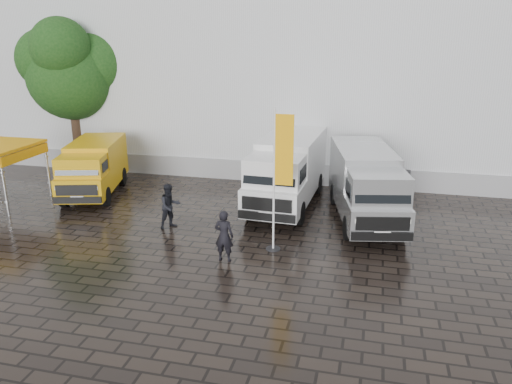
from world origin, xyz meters
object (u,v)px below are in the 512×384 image
wheelie_bin (402,182)px  person_tent (170,206)px  van_silver (366,187)px  flagpole (279,174)px  van_white (287,173)px  van_yellow (94,169)px  person_front (224,236)px

wheelie_bin → person_tent: size_ratio=0.62×
van_silver → wheelie_bin: (1.59, 3.96, -0.83)m
van_silver → flagpole: size_ratio=1.30×
van_white → person_tent: van_white is taller
van_yellow → flagpole: bearing=-39.2°
person_front → person_tent: person_front is taller
wheelie_bin → van_silver: bearing=-105.9°
van_silver → wheelie_bin: 4.34m
person_front → person_tent: 3.64m
van_white → wheelie_bin: size_ratio=6.24×
van_yellow → van_white: size_ratio=0.77×
flagpole → person_tent: 4.87m
van_white → wheelie_bin: bearing=33.3°
wheelie_bin → person_tent: bearing=-137.2°
flagpole → person_tent: size_ratio=2.82×
van_white → van_silver: van_white is taller
van_white → van_silver: 3.46m
van_silver → wheelie_bin: bearing=56.2°
van_yellow → van_silver: van_silver is taller
van_yellow → person_front: size_ratio=2.98×
van_silver → person_front: 6.50m
flagpole → wheelie_bin: bearing=60.2°
van_yellow → van_white: van_white is taller
person_tent → wheelie_bin: bearing=-12.4°
van_silver → van_white: bearing=150.2°
van_yellow → van_silver: (12.10, -0.46, 0.18)m
van_white → flagpole: bearing=-80.6°
van_white → person_front: bearing=-96.9°
van_yellow → person_front: 9.44m
van_yellow → person_tent: bearing=-46.9°
wheelie_bin → flagpole: bearing=-113.8°
van_silver → flagpole: 4.73m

